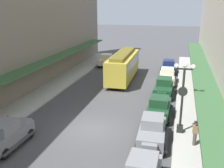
{
  "coord_description": "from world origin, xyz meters",
  "views": [
    {
      "loc": [
        6.0,
        -17.08,
        9.08
      ],
      "look_at": [
        0.0,
        6.0,
        1.8
      ],
      "focal_mm": 42.29,
      "sensor_mm": 36.0,
      "label": 1
    }
  ],
  "objects": [
    {
      "name": "sidewalk_left",
      "position": [
        -7.5,
        0.0,
        0.07
      ],
      "size": [
        3.0,
        60.0,
        0.15
      ],
      "primitive_type": "cube",
      "color": "#A8A59E",
      "rests_on": "ground"
    },
    {
      "name": "parked_car_3",
      "position": [
        4.75,
        13.48,
        0.94
      ],
      "size": [
        2.27,
        4.3,
        1.84
      ],
      "color": "beige",
      "rests_on": "ground"
    },
    {
      "name": "fire_hydrant",
      "position": [
        -6.35,
        -1.26,
        0.56
      ],
      "size": [
        0.24,
        0.24,
        0.82
      ],
      "color": "#B21E19",
      "rests_on": "sidewalk_left"
    },
    {
      "name": "ground_plane",
      "position": [
        0.0,
        0.0,
        0.0
      ],
      "size": [
        200.0,
        200.0,
        0.0
      ],
      "primitive_type": "plane",
      "color": "#424244"
    },
    {
      "name": "parked_car_7",
      "position": [
        -4.62,
        -3.76,
        0.94
      ],
      "size": [
        2.22,
        4.29,
        1.84
      ],
      "color": "slate",
      "rests_on": "ground"
    },
    {
      "name": "parked_car_4",
      "position": [
        4.58,
        -0.85,
        0.94
      ],
      "size": [
        2.25,
        4.3,
        1.84
      ],
      "color": "slate",
      "rests_on": "ground"
    },
    {
      "name": "sidewalk_right",
      "position": [
        7.5,
        0.0,
        0.07
      ],
      "size": [
        3.0,
        60.0,
        0.15
      ],
      "primitive_type": "cube",
      "color": "#A8A59E",
      "rests_on": "ground"
    },
    {
      "name": "parked_car_6",
      "position": [
        -4.69,
        20.77,
        0.94
      ],
      "size": [
        2.17,
        4.27,
        1.84
      ],
      "color": "beige",
      "rests_on": "ground"
    },
    {
      "name": "pedestrian_0",
      "position": [
        8.17,
        -0.76,
        0.99
      ],
      "size": [
        0.36,
        0.24,
        1.64
      ],
      "color": "slate",
      "rests_on": "sidewalk_right"
    },
    {
      "name": "lamp_post_with_clock",
      "position": [
        6.4,
        0.95,
        2.99
      ],
      "size": [
        1.42,
        0.44,
        5.16
      ],
      "color": "black",
      "rests_on": "sidewalk_right"
    },
    {
      "name": "streetcar",
      "position": [
        -0.59,
        13.73,
        1.9
      ],
      "size": [
        2.71,
        9.65,
        3.46
      ],
      "color": "gold",
      "rests_on": "ground"
    },
    {
      "name": "pedestrian_1",
      "position": [
        7.36,
        -0.74,
        1.01
      ],
      "size": [
        0.36,
        0.28,
        1.67
      ],
      "color": "#4C4238",
      "rests_on": "sidewalk_right"
    },
    {
      "name": "parked_car_1",
      "position": [
        4.67,
        9.1,
        0.94
      ],
      "size": [
        2.22,
        4.29,
        1.84
      ],
      "color": "#193D23",
      "rests_on": "ground"
    },
    {
      "name": "parked_car_0",
      "position": [
        4.65,
        18.66,
        0.94
      ],
      "size": [
        2.28,
        4.31,
        1.84
      ],
      "color": "#19234C",
      "rests_on": "ground"
    },
    {
      "name": "parked_car_2",
      "position": [
        4.67,
        3.53,
        0.94
      ],
      "size": [
        2.24,
        4.3,
        1.84
      ],
      "color": "#193D23",
      "rests_on": "ground"
    }
  ]
}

